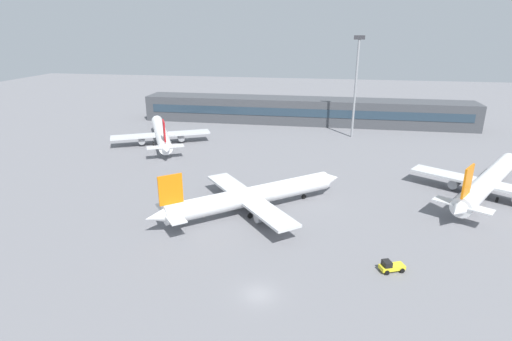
% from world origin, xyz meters
% --- Properties ---
extents(ground_plane, '(400.00, 400.00, 0.00)m').
position_xyz_m(ground_plane, '(0.00, 40.00, 0.00)').
color(ground_plane, slate).
extents(terminal_building, '(117.53, 12.13, 9.00)m').
position_xyz_m(terminal_building, '(0.00, 102.90, 4.50)').
color(terminal_building, '#3F4247').
rests_on(terminal_building, ground_plane).
extents(airplane_near, '(33.86, 29.07, 10.20)m').
position_xyz_m(airplane_near, '(-5.18, 25.43, 3.11)').
color(airplane_near, silver).
rests_on(airplane_near, ground_plane).
extents(airplane_mid, '(27.89, 38.16, 10.68)m').
position_xyz_m(airplane_mid, '(41.47, 41.16, 3.26)').
color(airplane_mid, white).
rests_on(airplane_mid, ground_plane).
extents(airplane_far, '(27.97, 38.67, 10.32)m').
position_xyz_m(airplane_far, '(-41.36, 68.32, 3.15)').
color(airplane_far, white).
rests_on(airplane_far, ground_plane).
extents(baggage_tug_yellow, '(3.90, 2.85, 1.75)m').
position_xyz_m(baggage_tug_yellow, '(17.88, 8.62, 0.80)').
color(baggage_tug_yellow, yellow).
rests_on(baggage_tug_yellow, ground_plane).
extents(floodlight_tower_west, '(3.20, 0.80, 31.00)m').
position_xyz_m(floodlight_tower_west, '(16.03, 85.51, 17.59)').
color(floodlight_tower_west, gray).
rests_on(floodlight_tower_west, ground_plane).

